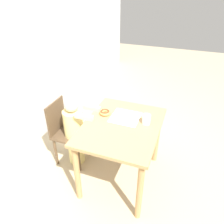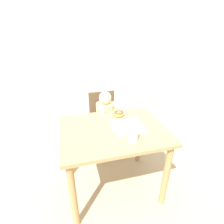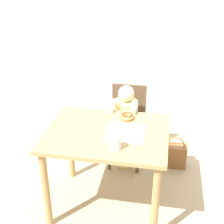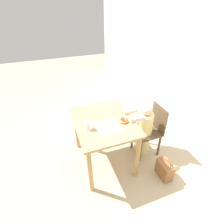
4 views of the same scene
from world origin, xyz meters
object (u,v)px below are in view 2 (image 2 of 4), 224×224
object	(u,v)px
chair	(104,122)
handbag	(138,135)
child_figure	(106,124)
cup	(133,136)
donut	(119,114)

from	to	relation	value
chair	handbag	size ratio (longest dim) A/B	2.34
child_figure	handbag	bearing A→B (deg)	8.34
chair	cup	distance (m)	1.05
donut	cup	world-z (taller)	cup
chair	handbag	bearing A→B (deg)	-4.27
donut	cup	size ratio (longest dim) A/B	1.17
chair	handbag	distance (m)	0.60
chair	donut	xyz separation A→B (m)	(0.06, -0.49, 0.36)
child_figure	chair	bearing A→B (deg)	90.00
cup	child_figure	bearing A→B (deg)	93.06
chair	cup	xyz separation A→B (m)	(0.05, -0.97, 0.39)
donut	handbag	bearing A→B (deg)	44.89
chair	handbag	world-z (taller)	chair
handbag	cup	bearing A→B (deg)	-116.98
chair	donut	world-z (taller)	chair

